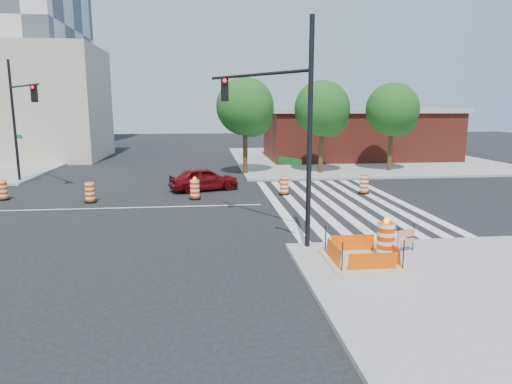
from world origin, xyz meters
TOP-DOWN VIEW (x-y plane):
  - ground at (0.00, 0.00)m, footprint 120.00×120.00m
  - sidewalk_ne at (18.00, 18.00)m, footprint 22.00×22.00m
  - crosswalk_east at (10.95, 0.00)m, footprint 6.75×13.50m
  - lane_centerline at (0.00, 0.00)m, footprint 14.00×0.12m
  - excavation_pit at (9.00, -9.00)m, footprint 2.20×2.20m
  - brick_storefront at (18.00, 18.00)m, footprint 16.50×8.50m
  - beige_midrise at (-12.00, 22.00)m, footprint 14.00×10.00m
  - red_coupe at (4.23, 4.19)m, footprint 4.25×2.77m
  - signal_pole_se at (6.85, -6.05)m, footprint 3.11×4.80m
  - signal_pole_nw at (-6.59, 7.13)m, footprint 3.30×4.70m
  - pit_drum at (9.75, -8.95)m, footprint 0.67×0.67m
  - barricade at (10.68, -8.33)m, footprint 0.71×0.30m
  - tree_north_c at (7.17, 9.86)m, footprint 3.96×3.96m
  - tree_north_d at (12.51, 9.59)m, footprint 3.86×3.85m
  - tree_north_e at (17.77, 10.05)m, footprint 3.79×3.78m
  - median_drum_1 at (-6.09, 2.59)m, footprint 0.60×0.60m
  - median_drum_2 at (-1.46, 1.44)m, footprint 0.60×0.60m
  - median_drum_3 at (3.76, 1.67)m, footprint 0.60×0.60m
  - median_drum_4 at (8.58, 2.36)m, footprint 0.60×0.60m
  - median_drum_5 at (13.01, 2.12)m, footprint 0.60×0.60m

SIDE VIEW (x-z plane):
  - ground at x=0.00m, z-range 0.00..0.00m
  - lane_centerline at x=0.00m, z-range 0.00..0.01m
  - crosswalk_east at x=10.95m, z-range 0.00..0.01m
  - sidewalk_ne at x=18.00m, z-range 0.00..0.15m
  - excavation_pit at x=9.00m, z-range -0.23..0.67m
  - median_drum_1 at x=-6.09m, z-range -0.03..0.99m
  - median_drum_2 at x=-1.46m, z-range -0.03..0.99m
  - median_drum_4 at x=8.58m, z-range -0.03..0.99m
  - median_drum_5 at x=13.01m, z-range -0.03..0.99m
  - median_drum_3 at x=3.76m, z-range -0.10..1.08m
  - barricade at x=10.68m, z-range 0.19..1.08m
  - red_coupe at x=4.23m, z-range 0.00..1.34m
  - pit_drum at x=9.75m, z-range 0.04..1.36m
  - brick_storefront at x=18.00m, z-range 0.02..4.62m
  - tree_north_e at x=17.77m, z-range 1.10..7.53m
  - tree_north_d at x=12.51m, z-range 1.12..7.66m
  - tree_north_c at x=7.17m, z-range 1.15..7.88m
  - signal_pole_se at x=6.85m, z-range 0.85..8.26m
  - signal_pole_nw at x=-6.59m, z-range 0.85..8.28m
  - beige_midrise at x=-12.00m, z-range 0.00..10.00m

